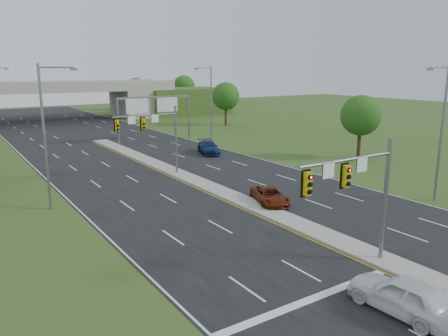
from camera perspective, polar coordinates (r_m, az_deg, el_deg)
name	(u,v)px	position (r m, az deg, el deg)	size (l,w,h in m)	color
ground	(380,260)	(26.80, 19.71, -11.27)	(240.00, 240.00, 0.00)	#354C1B
road	(139,158)	(54.26, -11.04, 1.35)	(24.00, 160.00, 0.02)	black
median	(186,177)	(43.62, -4.98, -1.13)	(2.00, 54.00, 0.16)	gray
median_nose	(448,287)	(24.85, 27.27, -13.69)	(2.00, 2.00, 0.16)	gray
lane_markings	(156,167)	(48.55, -8.94, 0.11)	(23.72, 160.00, 0.01)	gold
signal_mast_near	(360,186)	(23.50, 17.37, -2.24)	(6.62, 0.60, 7.00)	slate
signal_mast_far	(155,130)	(43.46, -8.95, 4.92)	(6.62, 0.60, 7.00)	slate
sign_gantry	(154,106)	(65.19, -9.14, 7.97)	(11.58, 0.44, 6.67)	slate
overpass	(52,104)	(96.66, -21.52, 7.79)	(80.00, 14.00, 8.10)	gray
lightpole_l_mid	(47,130)	(35.24, -22.14, 4.57)	(2.85, 0.25, 11.00)	slate
lightpole_r_near	(441,127)	(38.77, 26.47, 4.84)	(2.85, 0.25, 11.00)	slate
lightpole_r_far	(210,100)	(63.87, -1.84, 8.81)	(2.85, 0.25, 11.00)	slate
tree_r_near	(361,116)	(54.52, 17.45, 6.56)	(4.80, 4.80, 7.60)	#382316
tree_r_mid	(226,96)	(83.35, 0.23, 9.35)	(5.20, 5.20, 8.12)	#382316
tree_back_c	(136,89)	(117.02, -11.40, 10.12)	(5.60, 5.60, 8.32)	#382316
tree_back_d	(184,86)	(122.96, -5.26, 10.58)	(6.00, 6.00, 8.85)	#382316
car_white	(404,295)	(21.52, 22.42, -15.09)	(2.02, 5.02, 1.71)	silver
car_far_a	(270,196)	(35.20, 6.00, -3.63)	(2.13, 4.63, 1.29)	#5B1A09
car_far_b	(208,147)	(55.69, -2.05, 2.71)	(2.19, 5.39, 1.56)	#0C1D48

